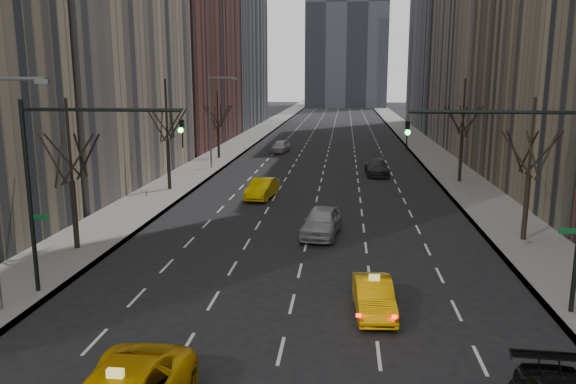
# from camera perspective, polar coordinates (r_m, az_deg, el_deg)

# --- Properties ---
(sidewalk_left) EXTENTS (4.50, 320.00, 0.15)m
(sidewalk_left) POSITION_cam_1_polar(r_m,az_deg,el_deg) (81.00, -4.40, 5.23)
(sidewalk_left) COLOR slate
(sidewalk_left) RESTS_ON ground
(sidewalk_right) EXTENTS (4.50, 320.00, 0.15)m
(sidewalk_right) POSITION_cam_1_polar(r_m,az_deg,el_deg) (80.40, 13.12, 4.92)
(sidewalk_right) COLOR slate
(sidewalk_right) RESTS_ON ground
(tree_lw_b) EXTENTS (3.36, 3.50, 7.82)m
(tree_lw_b) POSITION_cam_1_polar(r_m,az_deg,el_deg) (31.07, -21.08, 1.02)
(tree_lw_b) COLOR black
(tree_lw_b) RESTS_ON ground
(tree_lw_c) EXTENTS (3.36, 3.50, 8.74)m
(tree_lw_c) POSITION_cam_1_polar(r_m,az_deg,el_deg) (45.71, -12.13, 5.10)
(tree_lw_c) COLOR black
(tree_lw_c) RESTS_ON ground
(tree_lw_d) EXTENTS (3.36, 3.50, 7.36)m
(tree_lw_d) POSITION_cam_1_polar(r_m,az_deg,el_deg) (63.05, -7.11, 6.55)
(tree_lw_d) COLOR black
(tree_lw_d) RESTS_ON ground
(tree_rw_b) EXTENTS (3.36, 3.50, 7.82)m
(tree_rw_b) POSITION_cam_1_polar(r_m,az_deg,el_deg) (33.23, 23.24, 1.50)
(tree_rw_b) COLOR black
(tree_rw_b) RESTS_ON ground
(tree_rw_c) EXTENTS (3.36, 3.50, 8.74)m
(tree_rw_c) POSITION_cam_1_polar(r_m,az_deg,el_deg) (50.49, 17.26, 5.43)
(tree_rw_c) COLOR black
(tree_rw_c) RESTS_ON ground
(traffic_mast_left) EXTENTS (6.69, 0.39, 8.00)m
(traffic_mast_left) POSITION_cam_1_polar(r_m,az_deg,el_deg) (24.21, -21.58, 2.43)
(traffic_mast_left) COLOR black
(traffic_mast_left) RESTS_ON ground
(traffic_mast_right) EXTENTS (6.69, 0.39, 8.00)m
(traffic_mast_right) POSITION_cam_1_polar(r_m,az_deg,el_deg) (22.67, 24.02, 1.67)
(traffic_mast_right) COLOR black
(traffic_mast_right) RESTS_ON ground
(streetlight_far) EXTENTS (2.83, 0.22, 9.00)m
(streetlight_far) POSITION_cam_1_polar(r_m,az_deg,el_deg) (55.83, -7.59, 8.02)
(streetlight_far) COLOR slate
(streetlight_far) RESTS_ON ground
(taxi_sedan) EXTENTS (1.65, 4.12, 1.33)m
(taxi_sedan) POSITION_cam_1_polar(r_m,az_deg,el_deg) (22.35, 8.70, -10.44)
(taxi_sedan) COLOR #EEA605
(taxi_sedan) RESTS_ON ground
(silver_sedan_ahead) EXTENTS (2.52, 5.05, 1.65)m
(silver_sedan_ahead) POSITION_cam_1_polar(r_m,az_deg,el_deg) (32.46, 3.41, -3.01)
(silver_sedan_ahead) COLOR #9EA0A6
(silver_sedan_ahead) RESTS_ON ground
(far_taxi) EXTENTS (2.18, 4.69, 1.49)m
(far_taxi) POSITION_cam_1_polar(r_m,az_deg,el_deg) (42.38, -2.66, 0.35)
(far_taxi) COLOR yellow
(far_taxi) RESTS_ON ground
(far_suv_grey) EXTENTS (2.26, 5.22, 1.50)m
(far_suv_grey) POSITION_cam_1_polar(r_m,az_deg,el_deg) (53.18, 9.03, 2.52)
(far_suv_grey) COLOR #29292E
(far_suv_grey) RESTS_ON ground
(far_car_white) EXTENTS (2.30, 4.56, 1.49)m
(far_car_white) POSITION_cam_1_polar(r_m,az_deg,el_deg) (68.42, -0.79, 4.66)
(far_car_white) COLOR silver
(far_car_white) RESTS_ON ground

